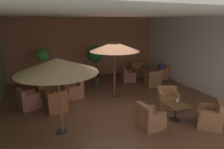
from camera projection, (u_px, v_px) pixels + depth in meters
name	position (u px, v px, depth m)	size (l,w,h in m)	color
ground_plane	(116.00, 105.00, 8.10)	(9.40, 9.66, 0.02)	brown
wall_back_brick	(86.00, 48.00, 11.88)	(9.40, 0.08, 3.65)	#9E6146
wall_right_plain	(204.00, 56.00, 9.30)	(0.08, 9.66, 3.65)	silver
ceiling_slab	(117.00, 15.00, 7.11)	(9.40, 9.66, 0.06)	silver
cafe_table_front_left	(176.00, 107.00, 6.72)	(0.79, 0.79, 0.63)	black
armchair_front_left_north	(168.00, 99.00, 7.85)	(1.01, 0.99, 0.83)	#A1693E
armchair_front_left_east	(150.00, 119.00, 6.30)	(0.80, 0.76, 0.86)	#925B3D
armchair_front_left_south	(210.00, 117.00, 6.38)	(1.07, 1.07, 0.90)	#976343
cafe_table_front_right	(52.00, 92.00, 8.34)	(0.66, 0.66, 0.63)	black
armchair_front_right_north	(28.00, 101.00, 7.73)	(0.92, 0.91, 0.84)	#A25B4B
armchair_front_right_east	(57.00, 103.00, 7.50)	(0.80, 0.82, 0.86)	#9D5938
armchair_front_right_south	(75.00, 91.00, 8.87)	(0.86, 0.84, 0.85)	#A05E48
armchair_front_right_west	(44.00, 89.00, 9.14)	(0.92, 0.97, 0.78)	#A15B3C
cafe_table_mid_center	(145.00, 72.00, 11.41)	(0.77, 0.77, 0.63)	black
armchair_mid_center_north	(138.00, 71.00, 12.48)	(0.91, 0.87, 0.84)	olive
armchair_mid_center_east	(128.00, 76.00, 11.28)	(0.89, 0.93, 0.84)	#915E4B
armchair_mid_center_south	(153.00, 80.00, 10.43)	(0.83, 0.89, 0.87)	#93633F
armchair_mid_center_west	(161.00, 73.00, 11.77)	(0.80, 0.78, 0.88)	#A2684C
patio_umbrella_tall_red	(57.00, 66.00, 5.51)	(2.41, 2.41, 2.42)	#2D2D2D
patio_umbrella_center_beige	(115.00, 47.00, 8.32)	(2.22, 2.22, 2.58)	#2D2D2D
potted_tree_left_corner	(95.00, 56.00, 10.31)	(0.89, 0.89, 2.19)	#343530
potted_tree_mid_left	(43.00, 60.00, 10.03)	(0.67, 0.67, 2.07)	#3B3935
potted_tree_mid_right	(96.00, 59.00, 11.73)	(0.69, 0.69, 1.71)	#3D3731
patron_blue_shirt	(161.00, 67.00, 11.65)	(0.23, 0.34, 0.64)	#37459E
iced_drink_cup	(177.00, 100.00, 6.84)	(0.08, 0.08, 0.11)	white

